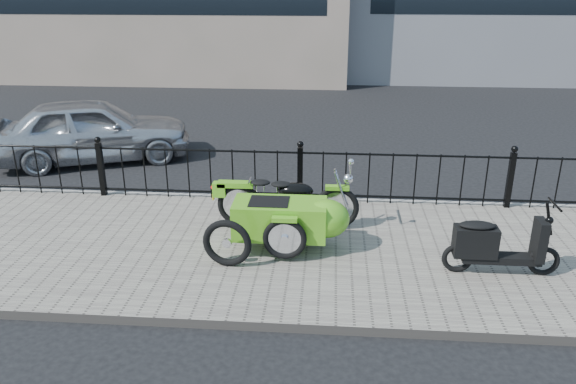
# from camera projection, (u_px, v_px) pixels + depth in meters

# --- Properties ---
(ground) EXTENTS (120.00, 120.00, 0.00)m
(ground) POSITION_uv_depth(u_px,v_px,m) (295.00, 240.00, 8.59)
(ground) COLOR black
(ground) RESTS_ON ground
(sidewalk) EXTENTS (30.00, 3.80, 0.12)m
(sidewalk) POSITION_uv_depth(u_px,v_px,m) (292.00, 251.00, 8.11)
(sidewalk) COLOR slate
(sidewalk) RESTS_ON ground
(curb) EXTENTS (30.00, 0.10, 0.12)m
(curb) POSITION_uv_depth(u_px,v_px,m) (300.00, 201.00, 9.91)
(curb) COLOR gray
(curb) RESTS_ON ground
(iron_fence) EXTENTS (14.11, 0.11, 1.08)m
(iron_fence) POSITION_uv_depth(u_px,v_px,m) (300.00, 175.00, 9.59)
(iron_fence) COLOR black
(iron_fence) RESTS_ON sidewalk
(motorcycle_sidecar) EXTENTS (2.28, 1.48, 0.98)m
(motorcycle_sidecar) POSITION_uv_depth(u_px,v_px,m) (293.00, 215.00, 8.00)
(motorcycle_sidecar) COLOR black
(motorcycle_sidecar) RESTS_ON sidewalk
(scooter) EXTENTS (1.51, 0.44, 1.02)m
(scooter) POSITION_uv_depth(u_px,v_px,m) (494.00, 246.00, 7.25)
(scooter) COLOR black
(scooter) RESTS_ON sidewalk
(spare_tire) EXTENTS (0.68, 0.17, 0.67)m
(spare_tire) POSITION_uv_depth(u_px,v_px,m) (227.00, 243.00, 7.46)
(spare_tire) COLOR black
(spare_tire) RESTS_ON sidewalk
(sedan_car) EXTENTS (4.37, 2.98, 1.38)m
(sedan_car) POSITION_uv_depth(u_px,v_px,m) (93.00, 130.00, 12.00)
(sedan_car) COLOR #B3B5BA
(sedan_car) RESTS_ON ground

